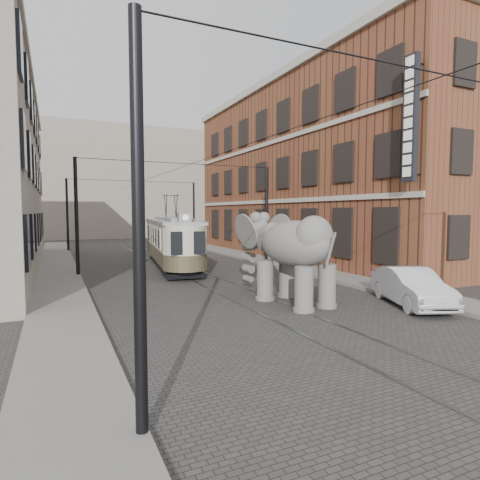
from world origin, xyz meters
TOP-DOWN VIEW (x-y plane):
  - ground at (0.00, 0.00)m, footprint 120.00×120.00m
  - tram_rails at (0.00, 0.00)m, footprint 1.54×80.00m
  - sidewalk_right at (6.00, 0.00)m, footprint 2.00×60.00m
  - sidewalk_left at (-6.50, 0.00)m, footprint 2.00×60.00m
  - brick_building at (11.00, 9.00)m, footprint 8.00×26.00m
  - distant_block at (0.00, 40.00)m, footprint 28.00×10.00m
  - catenary at (-0.20, 5.00)m, footprint 11.00×30.20m
  - tram at (-0.25, 7.95)m, footprint 3.69×11.03m
  - elephant at (1.10, -3.56)m, footprint 3.78×5.80m
  - parked_car at (4.61, -5.55)m, footprint 2.81×4.24m

SIDE VIEW (x-z plane):
  - ground at x=0.00m, z-range 0.00..0.00m
  - tram_rails at x=0.00m, z-range 0.00..0.02m
  - sidewalk_right at x=6.00m, z-range 0.00..0.15m
  - sidewalk_left at x=-6.50m, z-range 0.00..0.15m
  - parked_car at x=4.61m, z-range 0.00..1.32m
  - elephant at x=1.10m, z-range 0.00..3.31m
  - tram at x=-0.25m, z-range 0.00..4.29m
  - catenary at x=-0.20m, z-range 0.00..6.00m
  - brick_building at x=11.00m, z-range 0.00..12.00m
  - distant_block at x=0.00m, z-range 0.00..14.00m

